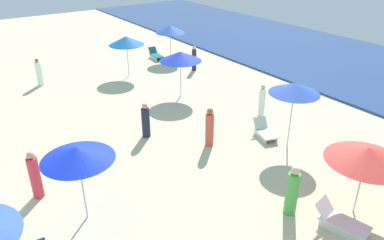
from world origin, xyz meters
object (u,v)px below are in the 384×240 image
Objects in this scene: umbrella_2 at (126,41)px; lounge_chair_4_0 at (340,221)px; beachgoer_3 at (146,121)px; beachgoer_4 at (39,73)px; beachgoer_1 at (35,176)px; beachgoer_2 at (194,59)px; umbrella_8 at (180,56)px; beachgoer_7 at (262,102)px; beachgoer_0 at (292,192)px; umbrella_3 at (295,88)px; umbrella_4 at (367,154)px; lounge_chair_3_0 at (264,132)px; beachgoer_5 at (210,128)px; lounge_chair_7_0 at (156,55)px; umbrella_0 at (77,153)px; umbrella_7 at (170,29)px.

lounge_chair_4_0 is at bearing -3.40° from umbrella_2.
beachgoer_3 is 0.97× the size of beachgoer_4.
beachgoer_1 is 1.08× the size of beachgoer_2.
beachgoer_7 is (4.28, 1.65, -1.40)m from umbrella_8.
beachgoer_0 is at bearing -14.03° from umbrella_8.
umbrella_8 reaches higher than beachgoer_4.
umbrella_8 is at bearing 132.24° from beachgoer_2.
umbrella_8 is at bearing -175.02° from umbrella_3.
umbrella_2 is at bearing 66.68° from beachgoer_2.
umbrella_4 is 7.05m from beachgoer_7.
beachgoer_7 is (-1.51, 1.27, 0.50)m from lounge_chair_3_0.
umbrella_4 is at bearing 97.27° from beachgoer_1.
beachgoer_5 is (-1.87, -2.53, -1.72)m from umbrella_3.
lounge_chair_3_0 is 12.47m from lounge_chair_7_0.
beachgoer_5 is (-4.67, 0.49, -0.00)m from beachgoer_0.
beachgoer_4 is 11.49m from beachgoer_5.
beachgoer_0 is at bearing 153.94° from beachgoer_2.
beachgoer_5 is (-1.32, 5.63, -1.47)m from umbrella_0.
beachgoer_5 reaches higher than lounge_chair_7_0.
umbrella_7 is (-16.67, 4.71, 1.82)m from lounge_chair_4_0.
umbrella_8 is 9.67m from beachgoer_1.
umbrella_0 reaches higher than beachgoer_2.
umbrella_7 is at bearing 152.72° from umbrella_8.
umbrella_7 is (-1.27, 3.79, -0.05)m from umbrella_2.
beachgoer_3 is at bearing 110.75° from beachgoer_5.
umbrella_2 is at bearing 112.88° from lounge_chair_3_0.
umbrella_2 reaches higher than beachgoer_1.
umbrella_8 is at bearing 68.66° from lounge_chair_4_0.
umbrella_4 is 1.51× the size of beachgoer_2.
umbrella_0 is at bearing -93.84° from umbrella_3.
beachgoer_2 is (3.53, 0.74, 0.48)m from lounge_chair_7_0.
beachgoer_4 is at bearing 90.83° from lounge_chair_4_0.
umbrella_8 is 1.55× the size of beachgoer_2.
umbrella_7 is 1.41× the size of beachgoer_0.
beachgoer_2 reaches higher than lounge_chair_3_0.
lounge_chair_3_0 is at bearing 68.55° from beachgoer_3.
lounge_chair_3_0 is 0.58× the size of umbrella_7.
beachgoer_0 is 0.99× the size of beachgoer_1.
umbrella_3 reaches higher than beachgoer_2.
beachgoer_7 is at bearing 16.08° from umbrella_2.
beachgoer_2 is at bearing 49.78° from beachgoer_7.
umbrella_8 is at bearing 164.26° from beachgoer_1.
beachgoer_3 is (-7.88, -2.90, -1.35)m from umbrella_4.
beachgoer_1 is at bearing -104.93° from umbrella_3.
beachgoer_3 is at bearing -95.97° from beachgoer_0.
beachgoer_7 is (-0.72, 3.58, -0.02)m from beachgoer_5.
beachgoer_3 is (-3.98, -4.25, -1.79)m from umbrella_3.
lounge_chair_7_0 is at bearing 124.27° from umbrella_2.
umbrella_0 is 1.64× the size of lounge_chair_7_0.
beachgoer_0 is 1.02× the size of beachgoer_5.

